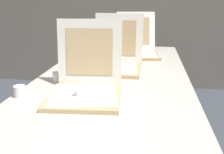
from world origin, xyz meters
The scene contains 8 objects.
table centered at (0.00, 0.63, 0.70)m, with size 0.97×2.27×0.74m.
pizza_box_front centered at (-0.10, 0.30, 0.79)m, with size 0.40×0.44×0.38m.
pizza_box_middle centered at (-0.01, 0.84, 0.79)m, with size 0.37×0.41×0.38m.
pizza_box_back centered at (0.11, 1.34, 0.79)m, with size 0.43×0.54×0.36m.
cup_white_far centered at (-0.23, 1.01, 0.77)m, with size 0.06×0.06×0.06m, color white.
cup_white_mid centered at (-0.32, 0.73, 0.77)m, with size 0.06×0.06×0.06m, color white.
cup_white_near_center centered at (-0.33, 0.50, 0.77)m, with size 0.06×0.06×0.06m, color white.
cup_white_near_left centered at (-0.43, 0.24, 0.77)m, with size 0.06×0.06×0.06m, color white.
Camera 1 is at (0.23, -0.91, 1.24)m, focal length 40.44 mm.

